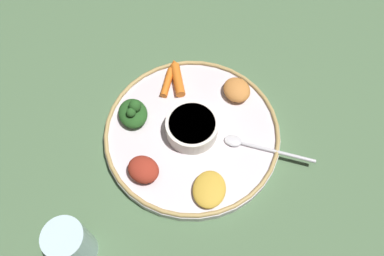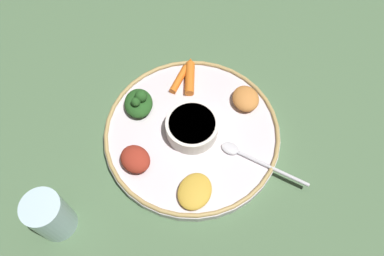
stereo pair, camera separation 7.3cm
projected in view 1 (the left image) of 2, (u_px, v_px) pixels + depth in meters
The scene contains 12 objects.
ground_plane at pixel (192, 136), 0.76m from camera, with size 2.40×2.40×0.00m, color #4C6B47.
platter at pixel (192, 134), 0.75m from camera, with size 0.34×0.34×0.02m, color silver.
platter_rim at pixel (192, 131), 0.74m from camera, with size 0.34×0.34×0.01m, color tan.
center_bowl at pixel (192, 127), 0.73m from camera, with size 0.10×0.10×0.04m.
spoon at pixel (255, 146), 0.72m from camera, with size 0.17×0.07×0.01m.
greens_pile at pixel (133, 113), 0.74m from camera, with size 0.07×0.08×0.05m.
carrot_near_spoon at pixel (177, 77), 0.79m from camera, with size 0.03×0.09×0.02m.
carrot_outer at pixel (168, 80), 0.79m from camera, with size 0.04×0.08×0.02m.
mound_squash at pixel (237, 90), 0.77m from camera, with size 0.06×0.05×0.03m, color #C67A38.
mound_lentil_yellow at pixel (209, 189), 0.68m from camera, with size 0.07×0.06×0.02m, color gold.
mound_beet at pixel (143, 169), 0.69m from camera, with size 0.06×0.05×0.03m, color maroon.
drinking_glass at pixel (72, 245), 0.62m from camera, with size 0.07×0.07×0.10m.
Camera 1 is at (0.03, 0.34, 0.68)m, focal length 35.63 mm.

